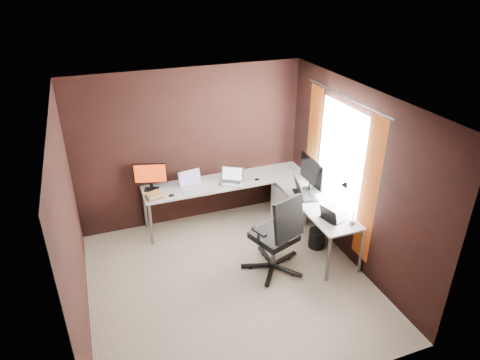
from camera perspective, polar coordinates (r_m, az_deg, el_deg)
name	(u,v)px	position (r m, az deg, el deg)	size (l,w,h in m)	color
room	(253,193)	(5.33, 1.70, -1.72)	(3.60, 3.60, 2.50)	beige
desk	(259,193)	(6.57, 2.52, -1.71)	(2.65, 2.25, 0.73)	white
drawer_pedestal	(289,204)	(7.07, 6.51, -3.17)	(0.42, 0.50, 0.60)	white
monitor_left	(150,175)	(6.58, -11.86, 0.65)	(0.49, 0.20, 0.43)	black
monitor_right	(312,173)	(6.47, 9.53, 0.93)	(0.16, 0.65, 0.53)	black
laptop_white	(191,183)	(6.66, -6.49, -0.44)	(0.40, 0.31, 0.24)	white
laptop_silver	(231,179)	(6.73, -1.14, 0.07)	(0.44, 0.41, 0.24)	silver
laptop_black_big	(303,192)	(6.41, 8.36, -1.64)	(0.39, 0.48, 0.28)	black
laptop_black_small	(330,217)	(5.91, 11.94, -4.83)	(0.28, 0.34, 0.20)	black
book_stack	(154,196)	(6.43, -11.35, -2.05)	(0.28, 0.25, 0.08)	#9E6A55
mouse_left	(171,195)	(6.43, -9.13, -2.03)	(0.09, 0.06, 0.04)	black
mouse_corner	(257,179)	(6.82, 2.28, 0.08)	(0.08, 0.05, 0.03)	black
desk_lamp	(348,198)	(5.75, 14.24, -2.33)	(0.19, 0.22, 0.59)	slate
office_chair	(276,248)	(5.93, 4.80, -9.08)	(0.67, 0.71, 1.20)	black
wastebasket	(317,238)	(6.57, 10.22, -7.67)	(0.25, 0.25, 0.28)	black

